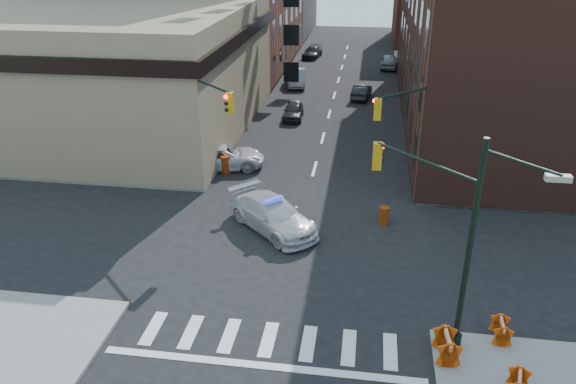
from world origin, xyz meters
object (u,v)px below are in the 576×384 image
(barrel_road, at_px, (384,215))
(barrel_bank, at_px, (225,164))
(parked_car_wfar, at_px, (296,78))
(parked_car_enear, at_px, (362,91))
(pedestrian_a, at_px, (208,158))
(pickup, at_px, (224,157))
(parked_car_wnear, at_px, (293,111))
(pedestrian_b, at_px, (141,169))
(barricade_nw_a, at_px, (204,172))
(police_car, at_px, (273,215))
(barricade_se_a, at_px, (501,330))

(barrel_road, relative_size, barrel_bank, 0.84)
(parked_car_wfar, relative_size, barrel_road, 5.04)
(parked_car_enear, xyz_separation_m, pedestrian_a, (-9.02, -19.03, 0.40))
(pickup, xyz_separation_m, parked_car_wnear, (2.98, 10.98, -0.08))
(pedestrian_b, bearing_deg, barricade_nw_a, 0.86)
(parked_car_enear, bearing_deg, pedestrian_a, 72.56)
(parked_car_wfar, relative_size, parked_car_enear, 1.21)
(police_car, bearing_deg, parked_car_wnear, 49.26)
(parked_car_enear, relative_size, barrel_road, 4.17)
(parked_car_enear, bearing_deg, police_car, 89.51)
(parked_car_wnear, xyz_separation_m, parked_car_enear, (5.32, 6.92, 0.00))
(pickup, height_order, barrel_road, pickup)
(pedestrian_b, height_order, barrel_bank, pedestrian_b)
(parked_car_wnear, relative_size, barrel_road, 4.01)
(pickup, xyz_separation_m, parked_car_enear, (8.30, 17.91, -0.08))
(pickup, distance_m, pedestrian_b, 5.37)
(pedestrian_a, bearing_deg, barrel_road, 7.07)
(pedestrian_a, distance_m, barrel_bank, 1.16)
(barrel_bank, bearing_deg, barrel_road, -28.89)
(pickup, xyz_separation_m, barricade_nw_a, (-0.70, -2.21, -0.17))
(parked_car_wnear, relative_size, barricade_nw_a, 3.53)
(barricade_se_a, relative_size, barricade_nw_a, 0.98)
(parked_car_enear, distance_m, barrel_bank, 20.38)
(police_car, height_order, barrel_bank, police_car)
(parked_car_wfar, relative_size, pedestrian_a, 2.66)
(parked_car_wfar, relative_size, barricade_nw_a, 4.44)
(parked_car_enear, relative_size, pedestrian_a, 2.20)
(police_car, relative_size, pickup, 1.07)
(parked_car_wfar, xyz_separation_m, pedestrian_b, (-5.96, -25.12, 0.25))
(police_car, bearing_deg, pedestrian_a, 83.20)
(pedestrian_a, height_order, barricade_se_a, pedestrian_a)
(pedestrian_b, relative_size, barricade_nw_a, 1.64)
(pedestrian_b, bearing_deg, police_car, -44.32)
(parked_car_enear, height_order, barricade_se_a, parked_car_enear)
(parked_car_wnear, relative_size, pedestrian_b, 2.15)
(barricade_nw_a, bearing_deg, parked_car_wfar, 74.76)
(pedestrian_a, xyz_separation_m, barricade_nw_a, (0.02, -1.09, -0.49))
(parked_car_enear, bearing_deg, pickup, 73.05)
(pedestrian_b, bearing_deg, parked_car_enear, 41.64)
(pickup, bearing_deg, barricade_se_a, -150.25)
(pickup, bearing_deg, parked_car_wfar, -18.46)
(parked_car_enear, bearing_deg, parked_car_wfar, -22.56)
(parked_car_wfar, distance_m, pedestrian_b, 25.82)
(police_car, xyz_separation_m, pedestrian_a, (-5.24, 6.55, 0.23))
(police_car, xyz_separation_m, barrel_bank, (-4.22, 6.83, -0.25))
(barricade_nw_a, bearing_deg, barrel_bank, 44.69)
(pedestrian_b, bearing_deg, barricade_se_a, -50.44)
(police_car, xyz_separation_m, barricade_nw_a, (-5.22, 5.46, -0.26))
(parked_car_wfar, bearing_deg, police_car, -92.56)
(parked_car_enear, relative_size, pedestrian_b, 2.23)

